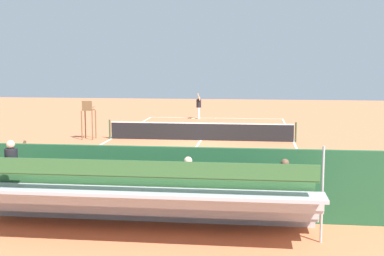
% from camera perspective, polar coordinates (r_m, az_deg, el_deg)
% --- Properties ---
extents(ground_plane, '(60.00, 60.00, 0.00)m').
position_cam_1_polar(ground_plane, '(28.17, 0.98, -1.37)').
color(ground_plane, '#CC7047').
extents(court_line_markings, '(10.10, 22.20, 0.01)m').
position_cam_1_polar(court_line_markings, '(28.20, 0.98, -1.35)').
color(court_line_markings, white).
rests_on(court_line_markings, ground).
extents(tennis_net, '(10.30, 0.10, 1.07)m').
position_cam_1_polar(tennis_net, '(28.09, 0.98, -0.36)').
color(tennis_net, black).
rests_on(tennis_net, ground).
extents(backdrop_wall, '(18.00, 0.16, 2.00)m').
position_cam_1_polar(backdrop_wall, '(14.37, -4.81, -5.96)').
color(backdrop_wall, '#235633').
rests_on(backdrop_wall, ground).
extents(bleacher_stand, '(9.06, 2.40, 2.48)m').
position_cam_1_polar(bleacher_stand, '(13.14, -6.04, -7.65)').
color(bleacher_stand, '#B2B2B7').
rests_on(bleacher_stand, ground).
extents(umpire_chair, '(0.67, 0.67, 2.14)m').
position_cam_1_polar(umpire_chair, '(28.95, -11.40, 1.35)').
color(umpire_chair, brown).
rests_on(umpire_chair, ground).
extents(courtside_bench, '(1.80, 0.40, 0.93)m').
position_cam_1_polar(courtside_bench, '(14.90, 5.13, -7.23)').
color(courtside_bench, '#9E754C').
rests_on(courtside_bench, ground).
extents(equipment_bag, '(0.90, 0.36, 0.36)m').
position_cam_1_polar(equipment_bag, '(15.00, -0.93, -8.59)').
color(equipment_bag, black).
rests_on(equipment_bag, ground).
extents(tennis_player, '(0.38, 0.54, 1.93)m').
position_cam_1_polar(tennis_player, '(38.43, 0.76, 2.53)').
color(tennis_player, white).
rests_on(tennis_player, ground).
extents(tennis_racket, '(0.59, 0.39, 0.03)m').
position_cam_1_polar(tennis_racket, '(38.61, 0.08, 1.06)').
color(tennis_racket, black).
rests_on(tennis_racket, ground).
extents(tennis_ball_near, '(0.07, 0.07, 0.07)m').
position_cam_1_polar(tennis_ball_near, '(34.62, 2.97, 0.34)').
color(tennis_ball_near, '#CCDB33').
rests_on(tennis_ball_near, ground).
extents(tennis_ball_far, '(0.07, 0.07, 0.07)m').
position_cam_1_polar(tennis_ball_far, '(34.99, 3.49, 0.41)').
color(tennis_ball_far, '#CCDB33').
rests_on(tennis_ball_far, ground).
extents(line_judge, '(0.36, 0.53, 1.93)m').
position_cam_1_polar(line_judge, '(16.53, -18.41, -4.49)').
color(line_judge, '#232328').
rests_on(line_judge, ground).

